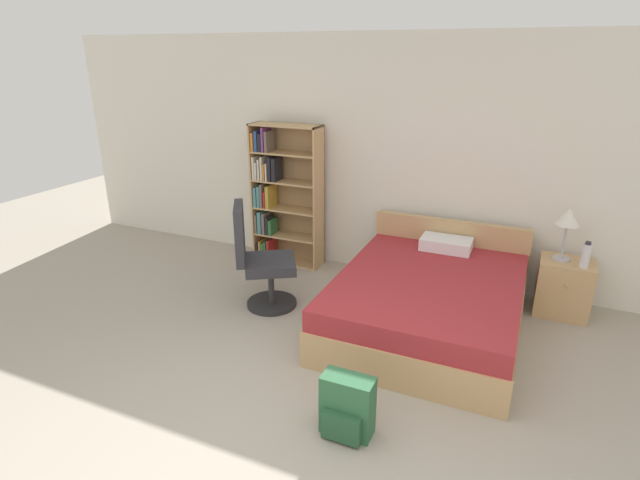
% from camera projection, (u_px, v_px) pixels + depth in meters
% --- Properties ---
extents(ground_plane, '(14.00, 14.00, 0.00)m').
position_uv_depth(ground_plane, '(271.00, 475.00, 3.01)').
color(ground_plane, '#A39989').
extents(wall_back, '(9.00, 0.06, 2.60)m').
position_uv_depth(wall_back, '(414.00, 162.00, 5.31)').
color(wall_back, silver).
rests_on(wall_back, ground_plane).
extents(bookshelf, '(0.82, 0.29, 1.65)m').
position_uv_depth(bookshelf, '(280.00, 194.00, 5.84)').
color(bookshelf, tan).
rests_on(bookshelf, ground_plane).
extents(bed, '(1.60, 2.02, 0.76)m').
position_uv_depth(bed, '(429.00, 300.00, 4.57)').
color(bed, tan).
rests_on(bed, ground_plane).
extents(office_chair, '(0.72, 0.68, 1.06)m').
position_uv_depth(office_chair, '(260.00, 261.00, 4.86)').
color(office_chair, '#232326').
rests_on(office_chair, ground_plane).
extents(nightstand, '(0.48, 0.42, 0.55)m').
position_uv_depth(nightstand, '(563.00, 287.00, 4.79)').
color(nightstand, tan).
rests_on(nightstand, ground_plane).
extents(table_lamp, '(0.22, 0.22, 0.51)m').
position_uv_depth(table_lamp, '(568.00, 219.00, 4.59)').
color(table_lamp, '#B2B2B7').
rests_on(table_lamp, nightstand).
extents(water_bottle, '(0.08, 0.08, 0.25)m').
position_uv_depth(water_bottle, '(586.00, 255.00, 4.52)').
color(water_bottle, silver).
rests_on(water_bottle, nightstand).
extents(backpack_green, '(0.35, 0.23, 0.43)m').
position_uv_depth(backpack_green, '(347.00, 407.00, 3.28)').
color(backpack_green, '#2D603D').
rests_on(backpack_green, ground_plane).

